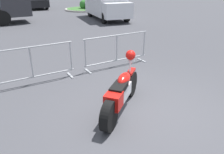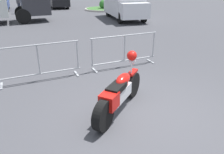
{
  "view_description": "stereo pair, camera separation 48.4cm",
  "coord_description": "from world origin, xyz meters",
  "views": [
    {
      "loc": [
        -2.83,
        -3.14,
        2.66
      ],
      "look_at": [
        -0.52,
        0.76,
        0.65
      ],
      "focal_mm": 35.0,
      "sensor_mm": 36.0,
      "label": 1
    },
    {
      "loc": [
        -2.4,
        -3.36,
        2.66
      ],
      "look_at": [
        -0.52,
        0.76,
        0.65
      ],
      "focal_mm": 35.0,
      "sensor_mm": 36.0,
      "label": 2
    }
  ],
  "objects": [
    {
      "name": "parked_car_black",
      "position": [
        2.5,
        21.21,
        0.74
      ],
      "size": [
        1.97,
        4.37,
        1.46
      ],
      "rotation": [
        0.0,
        0.0,
        1.52
      ],
      "color": "black",
      "rests_on": "ground"
    },
    {
      "name": "crowd_barrier_far",
      "position": [
        0.84,
        2.76,
        0.56
      ],
      "size": [
        2.35,
        0.46,
        1.07
      ],
      "rotation": [
        0.0,
        0.0,
        -0.01
      ],
      "color": "#9EA0A5",
      "rests_on": "ground"
    },
    {
      "name": "motorcycle",
      "position": [
        -0.52,
        0.36,
        0.46
      ],
      "size": [
        1.75,
        1.48,
        1.2
      ],
      "rotation": [
        0.0,
        0.0,
        0.69
      ],
      "color": "black",
      "rests_on": "ground"
    },
    {
      "name": "planter_island",
      "position": [
        6.44,
        17.37,
        0.3
      ],
      "size": [
        3.88,
        3.88,
        1.01
      ],
      "color": "#ADA89E",
      "rests_on": "ground"
    },
    {
      "name": "delivery_van",
      "position": [
        5.44,
        11.71,
        1.24
      ],
      "size": [
        2.73,
        5.25,
        2.31
      ],
      "rotation": [
        0.0,
        0.0,
        -1.73
      ],
      "color": "silver",
      "rests_on": "ground"
    },
    {
      "name": "crowd_barrier_near",
      "position": [
        -1.88,
        2.76,
        0.56
      ],
      "size": [
        2.35,
        0.46,
        1.07
      ],
      "rotation": [
        0.0,
        0.0,
        -0.01
      ],
      "color": "#9EA0A5",
      "rests_on": "ground"
    },
    {
      "name": "pedestrian",
      "position": [
        -1.53,
        18.15,
        0.92
      ],
      "size": [
        0.38,
        0.38,
        1.69
      ],
      "rotation": [
        0.0,
        0.0,
        1.44
      ],
      "color": "#262838",
      "rests_on": "ground"
    },
    {
      "name": "parked_car_silver",
      "position": [
        -0.31,
        21.34,
        0.76
      ],
      "size": [
        2.03,
        4.52,
        1.51
      ],
      "rotation": [
        0.0,
        0.0,
        1.52
      ],
      "color": "#B7BABF",
      "rests_on": "ground"
    },
    {
      "name": "ground_plane",
      "position": [
        0.0,
        0.0,
        0.0
      ],
      "size": [
        120.0,
        120.0,
        0.0
      ],
      "primitive_type": "plane",
      "color": "#424247"
    }
  ]
}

